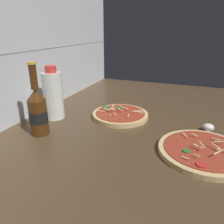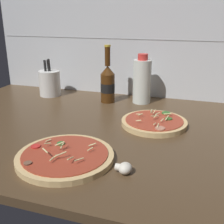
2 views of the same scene
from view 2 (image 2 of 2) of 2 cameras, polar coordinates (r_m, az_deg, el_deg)
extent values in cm
cube|color=#4C3823|center=(100.19, 1.68, -4.26)|extent=(160.00, 90.00, 2.50)
cube|color=silver|center=(136.58, 7.42, 14.41)|extent=(160.00, 1.00, 60.00)
cube|color=gray|center=(136.04, 7.37, 14.39)|extent=(156.80, 0.16, 0.30)
cylinder|color=tan|center=(80.90, -9.47, -8.98)|extent=(27.48, 27.48, 1.66)
cylinder|color=#9E3823|center=(80.44, -9.51, -8.36)|extent=(24.18, 24.18, 0.30)
cylinder|color=brown|center=(77.25, -16.76, -9.91)|extent=(2.10, 2.10, 0.40)
cylinder|color=red|center=(85.66, -15.23, -6.75)|extent=(2.67, 2.67, 0.40)
cylinder|color=#336628|center=(85.85, -10.35, -6.30)|extent=(2.40, 2.40, 0.40)
cylinder|color=beige|center=(84.69, -12.96, -6.24)|extent=(1.55, 1.82, 0.77)
cylinder|color=beige|center=(82.71, -4.02, -6.63)|extent=(2.03, 1.72, 0.81)
cylinder|color=beige|center=(82.09, -10.05, -6.66)|extent=(0.51, 2.71, 1.26)
cylinder|color=beige|center=(79.83, -4.45, -7.51)|extent=(1.20, 1.99, 0.60)
cylinder|color=beige|center=(81.02, -10.58, -6.35)|extent=(2.41, 1.93, 1.10)
cylinder|color=beige|center=(74.95, -8.46, -9.31)|extent=(0.45, 3.03, 1.11)
cylinder|color=beige|center=(74.81, -6.69, -9.55)|extent=(1.73, 2.59, 0.56)
cylinder|color=beige|center=(79.19, -13.42, -7.63)|extent=(2.86, 2.23, 0.37)
cylinder|color=beige|center=(87.97, -12.80, -5.67)|extent=(1.10, 1.99, 0.39)
cylinder|color=beige|center=(76.66, -11.85, -9.10)|extent=(0.63, 3.12, 0.40)
cylinder|color=beige|center=(77.29, -10.33, -8.38)|extent=(2.35, 2.63, 0.79)
cylinder|color=tan|center=(104.56, 8.53, -2.16)|extent=(24.03, 24.03, 1.84)
cylinder|color=#9E3823|center=(104.18, 8.56, -1.61)|extent=(21.14, 21.14, 0.30)
cylinder|color=#B7755B|center=(96.06, 9.71, -3.29)|extent=(3.48, 3.48, 0.40)
cylinder|color=#336628|center=(111.20, 10.92, -0.20)|extent=(3.36, 3.36, 0.40)
cylinder|color=#336628|center=(105.41, 11.44, -1.33)|extent=(2.62, 2.62, 0.40)
cylinder|color=beige|center=(107.11, 5.57, -0.45)|extent=(2.32, 1.00, 0.50)
cylinder|color=beige|center=(106.22, 8.08, 0.12)|extent=(0.56, 2.47, 1.04)
cylinder|color=beige|center=(97.23, 9.32, -2.74)|extent=(0.45, 3.01, 0.63)
cylinder|color=beige|center=(98.16, 8.67, -2.39)|extent=(0.63, 2.63, 0.69)
cylinder|color=beige|center=(100.05, 5.42, -1.75)|extent=(1.90, 0.41, 0.73)
cylinder|color=beige|center=(107.74, 7.97, 0.10)|extent=(0.93, 3.32, 0.60)
cylinder|color=beige|center=(101.58, 10.16, -1.62)|extent=(1.06, 1.90, 0.76)
cylinder|color=beige|center=(103.97, 11.10, -1.18)|extent=(1.01, 2.89, 1.18)
cylinder|color=beige|center=(111.88, 7.99, 0.23)|extent=(0.57, 3.38, 0.39)
cylinder|color=beige|center=(107.92, 11.21, -0.40)|extent=(2.80, 0.67, 0.72)
cylinder|color=beige|center=(103.90, 8.78, -0.81)|extent=(1.01, 2.28, 1.04)
cylinder|color=beige|center=(108.28, 11.57, -0.42)|extent=(1.85, 1.88, 0.87)
cylinder|color=beige|center=(105.08, 5.76, -0.51)|extent=(1.65, 1.89, 0.66)
cylinder|color=beige|center=(103.71, 8.69, -0.82)|extent=(2.58, 2.69, 0.98)
cylinder|color=beige|center=(107.23, 9.25, -0.32)|extent=(1.56, 2.37, 0.61)
cylinder|color=beige|center=(109.28, 8.56, 0.01)|extent=(0.79, 3.39, 1.02)
cylinder|color=#47280F|center=(129.37, -0.88, 4.86)|extent=(6.46, 6.46, 13.03)
cone|color=#47280F|center=(127.53, -0.90, 8.52)|extent=(6.46, 6.46, 3.78)
cylinder|color=#47280F|center=(126.53, -0.91, 11.23)|extent=(2.46, 2.46, 8.41)
cylinder|color=gold|center=(125.97, -0.93, 13.30)|extent=(2.82, 2.82, 0.80)
cylinder|color=black|center=(129.31, -0.88, 4.97)|extent=(6.53, 6.53, 4.17)
cylinder|color=silver|center=(128.42, 6.08, 6.15)|extent=(8.14, 8.14, 19.58)
cylinder|color=red|center=(126.37, 6.26, 11.06)|extent=(4.48, 4.48, 2.67)
cylinder|color=white|center=(73.70, 1.43, -11.15)|extent=(1.87, 1.87, 1.87)
ellipsoid|color=silver|center=(73.31, 2.70, -11.35)|extent=(3.53, 4.15, 2.91)
cylinder|color=silver|center=(143.65, -12.54, 5.72)|extent=(10.41, 10.41, 12.35)
cylinder|color=black|center=(142.37, -12.53, 7.85)|extent=(1.74, 2.99, 13.43)
cylinder|color=black|center=(142.29, -13.30, 7.66)|extent=(2.80, 2.93, 12.78)
cylinder|color=black|center=(142.52, -12.64, 7.78)|extent=(2.28, 4.00, 12.96)
camera|label=1|loc=(1.20, -38.60, 14.08)|focal=35.00mm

